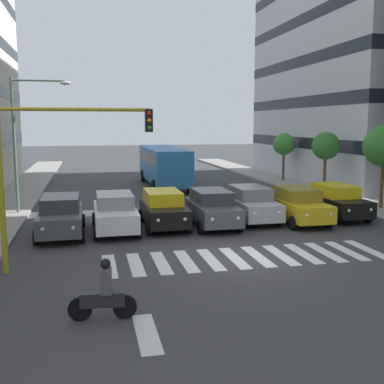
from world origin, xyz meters
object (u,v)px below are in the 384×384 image
at_px(car_0, 336,201).
at_px(street_lamp_right, 24,130).
at_px(street_tree_3, 284,144).
at_px(car_6, 61,215).
at_px(bus_behind_traffic, 163,163).
at_px(car_5, 115,212).
at_px(motorcycle_with_rider, 104,295).
at_px(car_3, 212,208).
at_px(traffic_light_gantry, 47,158).
at_px(street_tree_2, 326,146).
at_px(car_2, 251,204).
at_px(car_1, 297,205).
at_px(street_tree_1, 384,146).
at_px(car_4, 163,209).

relative_size(car_0, street_lamp_right, 0.63).
height_order(car_0, street_tree_3, street_tree_3).
distance_m(car_0, street_lamp_right, 16.70).
xyz_separation_m(car_6, bus_behind_traffic, (-6.91, -14.87, 0.97)).
height_order(car_5, street_lamp_right, street_lamp_right).
relative_size(motorcycle_with_rider, street_tree_3, 0.43).
distance_m(car_3, car_5, 4.56).
relative_size(bus_behind_traffic, motorcycle_with_rider, 6.17).
bearing_deg(car_6, street_lamp_right, -69.49).
height_order(bus_behind_traffic, traffic_light_gantry, traffic_light_gantry).
xyz_separation_m(car_0, street_tree_2, (-3.13, -7.08, 2.45)).
xyz_separation_m(car_2, street_tree_3, (-8.11, -14.71, 2.24)).
distance_m(traffic_light_gantry, street_tree_3, 27.10).
distance_m(motorcycle_with_rider, street_lamp_right, 15.69).
xyz_separation_m(car_1, street_tree_1, (-5.99, -1.96, 2.71)).
height_order(traffic_light_gantry, street_tree_2, traffic_light_gantry).
height_order(car_1, car_6, same).
bearing_deg(traffic_light_gantry, car_4, -129.28).
relative_size(car_0, car_6, 1.00).
bearing_deg(car_5, street_tree_2, -151.69).
height_order(car_0, bus_behind_traffic, bus_behind_traffic).
distance_m(car_0, car_3, 6.81).
bearing_deg(street_tree_3, street_tree_2, 87.06).
bearing_deg(car_6, bus_behind_traffic, -114.93).
bearing_deg(car_4, car_6, 8.32).
bearing_deg(car_6, car_1, -178.53).
relative_size(car_0, car_4, 1.00).
relative_size(car_2, car_5, 1.00).
bearing_deg(car_5, car_0, -176.39).
bearing_deg(street_tree_2, traffic_light_gantry, 37.74).
relative_size(car_1, bus_behind_traffic, 0.42).
relative_size(street_tree_1, street_tree_3, 1.18).
bearing_deg(car_1, street_tree_1, -161.86).
xyz_separation_m(car_5, bus_behind_traffic, (-4.56, -14.64, 0.97)).
height_order(street_lamp_right, street_tree_1, street_lamp_right).
bearing_deg(street_tree_1, car_0, 20.28).
bearing_deg(car_0, street_tree_1, -159.72).
distance_m(traffic_light_gantry, street_lamp_right, 10.59).
height_order(car_2, traffic_light_gantry, traffic_light_gantry).
height_order(car_3, car_5, same).
height_order(traffic_light_gantry, street_tree_1, traffic_light_gantry).
distance_m(car_6, street_tree_3, 23.50).
bearing_deg(street_tree_1, car_6, 7.44).
height_order(car_3, car_6, same).
bearing_deg(street_tree_3, car_6, 42.57).
relative_size(motorcycle_with_rider, street_tree_1, 0.37).
height_order(motorcycle_with_rider, street_lamp_right, street_lamp_right).
xyz_separation_m(car_2, car_6, (9.12, 1.12, 0.00)).
relative_size(car_2, motorcycle_with_rider, 2.61).
bearing_deg(car_2, car_1, 158.71).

